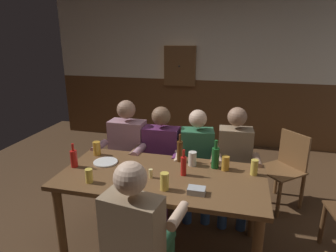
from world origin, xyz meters
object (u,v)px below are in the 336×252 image
person_4 (138,229)px  bottle_3 (215,157)px  person_0 (125,149)px  bottle_2 (74,158)px  pint_glass_5 (254,167)px  bottle_1 (180,151)px  person_1 (160,154)px  pint_glass_4 (165,181)px  pint_glass_1 (97,148)px  person_2 (197,158)px  table_candle (151,173)px  pint_glass_0 (225,163)px  bottle_0 (184,165)px  wall_dart_cabinet (180,66)px  plate_0 (106,162)px  condiment_caddy (196,191)px  person_3 (234,160)px  pint_glass_3 (192,159)px  chair_empty_near_left (285,167)px  dining_table (162,185)px

person_4 → bottle_3: bearing=73.6°
person_0 → bottle_2: size_ratio=5.32×
pint_glass_5 → bottle_1: bearing=169.8°
person_1 → pint_glass_4: person_1 is taller
person_4 → person_1: bearing=108.0°
pint_glass_1 → bottle_1: bearing=3.5°
person_2 → pint_glass_5: person_2 is taller
person_2 → table_candle: 0.82m
table_candle → pint_glass_0: 0.70m
bottle_0 → pint_glass_4: (-0.10, -0.29, -0.02)m
wall_dart_cabinet → plate_0: bearing=-93.2°
bottle_2 → condiment_caddy: bearing=-9.7°
bottle_2 → pint_glass_0: bearing=11.2°
bottle_1 → wall_dart_cabinet: bearing=101.9°
person_3 → pint_glass_3: person_3 is taller
person_0 → person_1: 0.42m
person_4 → pint_glass_5: bearing=56.6°
chair_empty_near_left → wall_dart_cabinet: wall_dart_cabinet is taller
dining_table → person_3: (0.63, 0.68, 0.03)m
person_0 → pint_glass_4: size_ratio=8.46×
bottle_2 → table_candle: bearing=-2.7°
dining_table → person_1: 0.70m
person_4 → chair_empty_near_left: person_4 is taller
person_2 → table_candle: size_ratio=14.91×
person_2 → person_4: (-0.21, -1.35, 0.01)m
bottle_2 → pint_glass_1: bottle_2 is taller
person_1 → pint_glass_1: (-0.57, -0.39, 0.17)m
person_3 → person_4: size_ratio=1.02×
person_2 → bottle_0: bearing=76.7°
pint_glass_1 → person_1: bearing=34.3°
wall_dart_cabinet → table_candle: bearing=-83.0°
table_candle → condiment_caddy: 0.47m
wall_dart_cabinet → person_0: bearing=-94.6°
bottle_0 → pint_glass_3: 0.23m
person_0 → pint_glass_0: (1.17, -0.43, 0.14)m
person_1 → plate_0: 0.69m
person_1 → person_3: (0.83, 0.01, 0.02)m
table_candle → pint_glass_4: bearing=-45.3°
person_0 → pint_glass_1: person_0 is taller
pint_glass_3 → pint_glass_5: bearing=-6.2°
person_4 → condiment_caddy: size_ratio=8.68×
person_4 → person_0: bearing=124.1°
person_4 → plate_0: size_ratio=5.13×
bottle_1 → pint_glass_3: (0.14, -0.06, -0.04)m
condiment_caddy → bottle_2: bearing=170.3°
person_2 → plate_0: person_2 is taller
pint_glass_0 → pint_glass_4: (-0.46, -0.49, 0.00)m
bottle_3 → pint_glass_0: bearing=-15.1°
person_0 → pint_glass_1: 0.45m
wall_dart_cabinet → dining_table: bearing=-81.3°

